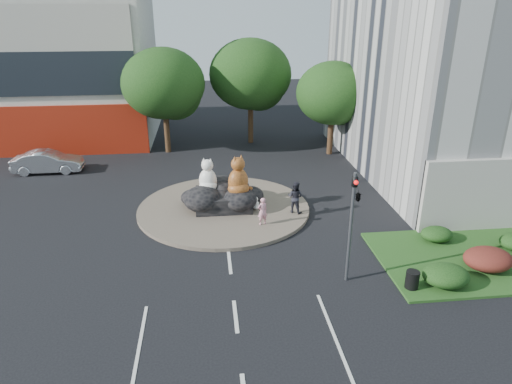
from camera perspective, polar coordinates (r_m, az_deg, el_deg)
ground at (r=18.31m, az=-2.57°, el=-15.27°), size 120.00×120.00×0.00m
roundabout_island at (r=26.89m, az=-4.05°, el=-2.02°), size 10.00×10.00×0.20m
rock_plinth at (r=26.67m, az=-4.08°, el=-0.95°), size 3.20×2.60×0.90m
shophouse_block at (r=46.02m, az=-29.11°, el=13.43°), size 25.20×12.30×17.40m
grass_verge at (r=24.36m, az=26.56°, el=-7.38°), size 10.00×6.00×0.12m
tree_left at (r=37.16m, az=-11.36°, el=12.76°), size 6.46×6.46×8.27m
tree_mid at (r=39.15m, az=-0.61°, el=14.11°), size 6.84×6.84×8.76m
tree_right at (r=36.53m, az=9.66°, el=11.73°), size 5.70×5.70×7.30m
hedge_near_green at (r=21.18m, az=22.65°, el=-9.62°), size 2.00×1.60×0.90m
hedge_red at (r=23.13m, az=27.01°, el=-7.49°), size 2.20×1.76×0.99m
hedge_back_green at (r=24.79m, az=21.65°, el=-4.91°), size 1.60×1.28×0.72m
traffic_light at (r=19.07m, az=12.27°, el=-1.51°), size 0.44×1.24×5.00m
street_lamp at (r=27.12m, az=24.22°, el=6.25°), size 2.34×0.22×8.06m
cat_white at (r=26.45m, az=-6.06°, el=2.18°), size 1.48×1.37×2.01m
cat_tabby at (r=25.81m, az=-2.25°, el=2.14°), size 1.83×1.78×2.32m
kitten_calico at (r=26.00m, az=-6.80°, el=-1.61°), size 0.76×0.77×0.97m
kitten_white at (r=26.37m, az=-0.02°, el=-1.35°), size 0.50×0.45×0.75m
pedestrian_pink at (r=24.37m, az=0.82°, el=-2.40°), size 0.65×0.54×1.54m
pedestrian_dark at (r=25.80m, az=4.92°, el=-0.65°), size 1.14×1.08×1.86m
parked_car at (r=35.87m, az=-24.58°, el=3.45°), size 4.80×1.73×1.58m
litter_bin at (r=20.53m, az=18.94°, el=-10.31°), size 0.66×0.66×0.77m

